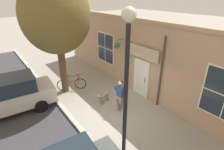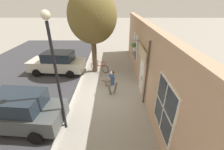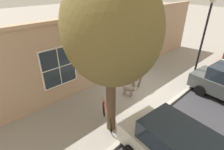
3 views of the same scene
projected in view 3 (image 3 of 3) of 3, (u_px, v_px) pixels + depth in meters
The scene contains 7 objects.
ground_plane at pixel (140, 89), 10.48m from camera, with size 90.00×90.00×0.00m, color gray.
storefront_facade at pixel (114, 46), 10.99m from camera, with size 0.95×18.00×4.18m.
pedestrian_walking at pixel (137, 73), 10.22m from camera, with size 0.66×0.55×1.61m.
dog_on_leash at pixel (129, 89), 9.67m from camera, with size 1.09×0.43×0.64m.
street_tree_by_curb at pixel (110, 33), 5.68m from camera, with size 3.53×3.18×6.23m.
leaning_bicycle at pixel (107, 115), 7.82m from camera, with size 1.55×0.87×1.00m.
street_lamp at pixel (205, 32), 9.37m from camera, with size 0.32×0.32×5.08m.
Camera 3 is at (5.33, -7.26, 5.68)m, focal length 28.00 mm.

